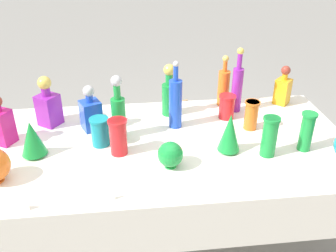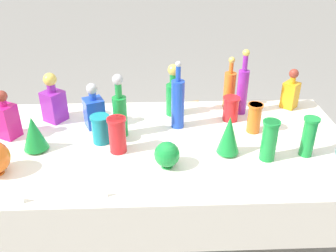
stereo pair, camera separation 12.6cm
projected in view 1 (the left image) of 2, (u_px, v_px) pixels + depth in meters
The scene contains 24 objects.
ground_plane at pixel (168, 244), 2.38m from camera, with size 40.00×40.00×0.00m, color gray.
display_table at pixel (169, 154), 2.00m from camera, with size 1.97×1.01×0.76m.
tall_bottle_0 at pixel (169, 93), 2.23m from camera, with size 0.09×0.09×0.32m.
tall_bottle_1 at pixel (118, 112), 1.98m from camera, with size 0.08×0.08×0.36m.
tall_bottle_2 at pixel (224, 86), 2.35m from camera, with size 0.07×0.07×0.33m.
tall_bottle_3 at pixel (175, 102), 2.09m from camera, with size 0.07×0.07×0.39m.
tall_bottle_4 at pixel (237, 86), 2.26m from camera, with size 0.06×0.06×0.40m.
square_decanter_0 at pixel (2, 124), 1.95m from camera, with size 0.13×0.13×0.27m.
square_decanter_1 at pixel (48, 105), 2.13m from camera, with size 0.15×0.15×0.30m.
square_decanter_2 at pixel (283, 88), 2.38m from camera, with size 0.12×0.12×0.26m.
square_decanter_3 at pixel (91, 112), 2.09m from camera, with size 0.14×0.14×0.26m.
slender_vase_0 at pixel (118, 136), 1.87m from camera, with size 0.10×0.10×0.19m.
slender_vase_1 at pixel (251, 114), 2.10m from camera, with size 0.09×0.09×0.17m.
slender_vase_2 at pixel (100, 131), 1.95m from camera, with size 0.10×0.10×0.15m.
slender_vase_3 at pixel (227, 106), 2.22m from camera, with size 0.10×0.10×0.15m.
slender_vase_4 at pixel (270, 135), 1.85m from camera, with size 0.09×0.09×0.21m.
slender_vase_5 at pixel (307, 130), 1.89m from camera, with size 0.08×0.08×0.21m.
fluted_vase_0 at pixel (32, 138), 1.85m from camera, with size 0.13×0.13×0.19m.
fluted_vase_1 at pixel (230, 133), 1.88m from camera, with size 0.11×0.11×0.21m.
round_bowl_2 at pixel (170, 155), 1.78m from camera, with size 0.12×0.12×0.13m.
price_tag_left at pixel (22, 206), 1.53m from camera, with size 0.06×0.01×0.04m, color white.
price_tag_center at pixel (108, 196), 1.58m from camera, with size 0.06×0.01×0.04m, color white.
cardboard_box_behind_left at pixel (192, 142), 3.11m from camera, with size 0.49×0.29×0.44m.
cardboard_box_behind_right at pixel (165, 132), 3.31m from camera, with size 0.61×0.55×0.39m.
Camera 1 is at (-0.19, -1.70, 1.81)m, focal length 40.00 mm.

